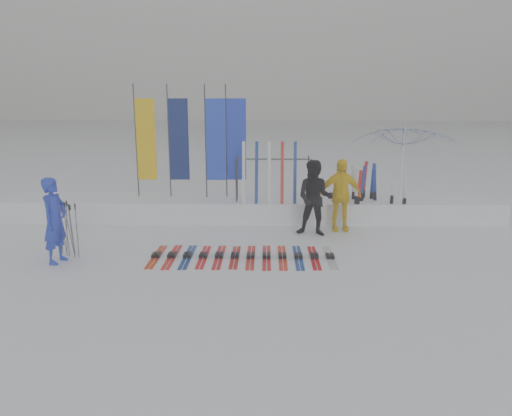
{
  "coord_description": "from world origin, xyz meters",
  "views": [
    {
      "loc": [
        0.43,
        -9.39,
        3.51
      ],
      "look_at": [
        0.2,
        1.6,
        1.0
      ],
      "focal_mm": 35.0,
      "sensor_mm": 36.0,
      "label": 1
    }
  ],
  "objects_px": {
    "person_black": "(315,198)",
    "ski_rack": "(273,173)",
    "person_yellow": "(340,195)",
    "ski_row": "(243,256)",
    "tent_canopy": "(403,171)",
    "person_blue": "(55,221)"
  },
  "relations": [
    {
      "from": "person_yellow",
      "to": "ski_row",
      "type": "xyz_separation_m",
      "value": [
        -2.44,
        -2.34,
        -0.91
      ]
    },
    {
      "from": "person_blue",
      "to": "tent_canopy",
      "type": "bearing_deg",
      "value": -51.53
    },
    {
      "from": "ski_row",
      "to": "ski_rack",
      "type": "distance_m",
      "value": 3.48
    },
    {
      "from": "ski_rack",
      "to": "tent_canopy",
      "type": "bearing_deg",
      "value": 10.71
    },
    {
      "from": "tent_canopy",
      "to": "ski_row",
      "type": "relative_size",
      "value": 0.75
    },
    {
      "from": "person_black",
      "to": "tent_canopy",
      "type": "height_order",
      "value": "tent_canopy"
    },
    {
      "from": "ski_row",
      "to": "person_yellow",
      "type": "bearing_deg",
      "value": 43.8
    },
    {
      "from": "person_black",
      "to": "ski_rack",
      "type": "relative_size",
      "value": 0.94
    },
    {
      "from": "ski_row",
      "to": "ski_rack",
      "type": "bearing_deg",
      "value": 77.61
    },
    {
      "from": "person_yellow",
      "to": "ski_rack",
      "type": "height_order",
      "value": "person_yellow"
    },
    {
      "from": "ski_row",
      "to": "ski_rack",
      "type": "height_order",
      "value": "ski_rack"
    },
    {
      "from": "person_yellow",
      "to": "ski_row",
      "type": "height_order",
      "value": "person_yellow"
    },
    {
      "from": "person_blue",
      "to": "ski_row",
      "type": "relative_size",
      "value": 0.46
    },
    {
      "from": "person_black",
      "to": "ski_row",
      "type": "height_order",
      "value": "person_black"
    },
    {
      "from": "ski_rack",
      "to": "ski_row",
      "type": "bearing_deg",
      "value": -102.39
    },
    {
      "from": "person_black",
      "to": "ski_rack",
      "type": "height_order",
      "value": "person_black"
    },
    {
      "from": "person_blue",
      "to": "person_yellow",
      "type": "distance_m",
      "value": 6.93
    },
    {
      "from": "person_yellow",
      "to": "ski_rack",
      "type": "bearing_deg",
      "value": 151.14
    },
    {
      "from": "person_blue",
      "to": "person_yellow",
      "type": "xyz_separation_m",
      "value": [
        6.38,
        2.72,
        0.03
      ]
    },
    {
      "from": "person_blue",
      "to": "person_black",
      "type": "xyz_separation_m",
      "value": [
        5.68,
        2.25,
        0.04
      ]
    },
    {
      "from": "person_blue",
      "to": "person_black",
      "type": "height_order",
      "value": "person_black"
    },
    {
      "from": "tent_canopy",
      "to": "ski_rack",
      "type": "xyz_separation_m",
      "value": [
        -3.76,
        -0.71,
        0.03
      ]
    }
  ]
}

